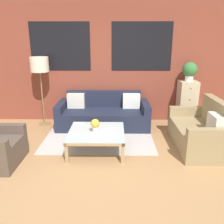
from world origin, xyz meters
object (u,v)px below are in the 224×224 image
settee_vintage (201,132)px  drawer_cabinet (187,103)px  potted_plant (190,70)px  coffee_table (97,134)px  couch_dark (103,115)px  flower_vase (95,125)px  floor_lamp (40,67)px

settee_vintage → drawer_cabinet: drawer_cabinet is taller
potted_plant → coffee_table: bearing=-143.8°
couch_dark → potted_plant: 2.22m
coffee_table → drawer_cabinet: (2.04, 1.49, 0.19)m
settee_vintage → flower_vase: size_ratio=5.90×
drawer_cabinet → floor_lamp: bearing=-178.1°
couch_dark → settee_vintage: settee_vintage is taller
potted_plant → flower_vase: bearing=-143.5°
potted_plant → flower_vase: 2.67m
coffee_table → floor_lamp: floor_lamp is taller
couch_dark → drawer_cabinet: bearing=5.8°
couch_dark → drawer_cabinet: (1.97, 0.20, 0.24)m
floor_lamp → coffee_table: bearing=-45.3°
floor_lamp → flower_vase: bearing=-46.3°
coffee_table → floor_lamp: (-1.36, 1.38, 1.05)m
floor_lamp → flower_vase: 2.13m
flower_vase → floor_lamp: bearing=133.7°
floor_lamp → drawer_cabinet: (3.40, 0.11, -0.86)m
potted_plant → floor_lamp: bearing=-178.1°
drawer_cabinet → coffee_table: bearing=-143.8°
couch_dark → potted_plant: bearing=5.8°
coffee_table → potted_plant: size_ratio=2.30×
potted_plant → settee_vintage: bearing=-94.7°
drawer_cabinet → potted_plant: potted_plant is taller
coffee_table → floor_lamp: bearing=134.7°
potted_plant → flower_vase: (-2.06, -1.52, -0.77)m
settee_vintage → coffee_table: (-1.93, -0.14, 0.02)m
settee_vintage → coffee_table: settee_vintage is taller
coffee_table → flower_vase: bearing=-122.3°
drawer_cabinet → flower_vase: size_ratio=4.35×
settee_vintage → flower_vase: (-1.95, -0.17, 0.20)m
settee_vintage → floor_lamp: size_ratio=0.88×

